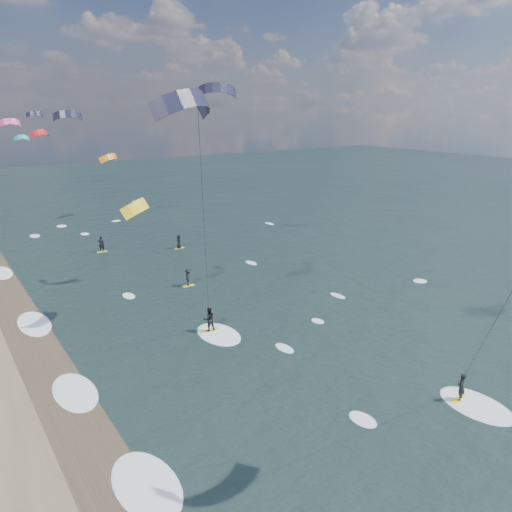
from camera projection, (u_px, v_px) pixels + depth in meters
ground at (425, 468)px, 22.21m from camera, size 260.00×260.00×0.00m
wet_sand_strip at (88, 445)px, 23.69m from camera, size 3.00×240.00×0.00m
kitesurfer_near_b at (204, 187)px, 27.60m from camera, size 7.18×8.91×16.67m
far_kitesurfers at (162, 257)px, 49.99m from camera, size 8.72×15.77×1.81m
bg_kite_field at (73, 131)px, 62.78m from camera, size 14.64×67.53×9.50m
shoreline_surf at (85, 391)px, 28.09m from camera, size 2.40×79.40×0.11m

